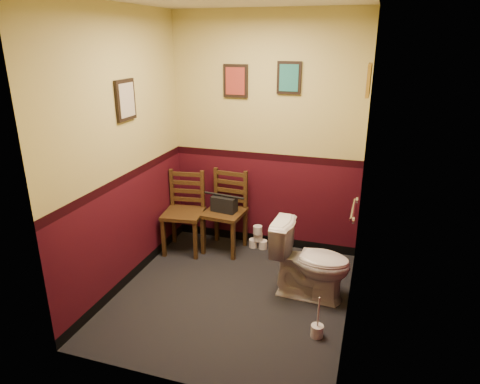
% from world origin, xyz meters
% --- Properties ---
extents(floor, '(2.20, 2.40, 0.00)m').
position_xyz_m(floor, '(0.00, 0.00, 0.00)').
color(floor, black).
rests_on(floor, ground).
extents(wall_back, '(2.20, 0.00, 2.70)m').
position_xyz_m(wall_back, '(0.00, 1.20, 1.35)').
color(wall_back, '#3D0B15').
rests_on(wall_back, ground).
extents(wall_front, '(2.20, 0.00, 2.70)m').
position_xyz_m(wall_front, '(0.00, -1.20, 1.35)').
color(wall_front, '#3D0B15').
rests_on(wall_front, ground).
extents(wall_left, '(0.00, 2.40, 2.70)m').
position_xyz_m(wall_left, '(-1.10, 0.00, 1.35)').
color(wall_left, '#3D0B15').
rests_on(wall_left, ground).
extents(wall_right, '(0.00, 2.40, 2.70)m').
position_xyz_m(wall_right, '(1.10, 0.00, 1.35)').
color(wall_right, '#3D0B15').
rests_on(wall_right, ground).
extents(grab_bar, '(0.05, 0.56, 0.06)m').
position_xyz_m(grab_bar, '(1.07, 0.25, 0.95)').
color(grab_bar, silver).
rests_on(grab_bar, wall_right).
extents(framed_print_back_a, '(0.28, 0.04, 0.36)m').
position_xyz_m(framed_print_back_a, '(-0.35, 1.18, 1.95)').
color(framed_print_back_a, black).
rests_on(framed_print_back_a, wall_back).
extents(framed_print_back_b, '(0.26, 0.04, 0.34)m').
position_xyz_m(framed_print_back_b, '(0.25, 1.18, 2.00)').
color(framed_print_back_b, black).
rests_on(framed_print_back_b, wall_back).
extents(framed_print_left, '(0.04, 0.30, 0.38)m').
position_xyz_m(framed_print_left, '(-1.08, 0.10, 1.85)').
color(framed_print_left, black).
rests_on(framed_print_left, wall_left).
extents(framed_print_right, '(0.04, 0.34, 0.28)m').
position_xyz_m(framed_print_right, '(1.08, 0.60, 2.05)').
color(framed_print_right, olive).
rests_on(framed_print_right, wall_right).
extents(toilet, '(0.79, 0.47, 0.75)m').
position_xyz_m(toilet, '(0.72, 0.23, 0.37)').
color(toilet, white).
rests_on(toilet, floor).
extents(toilet_brush, '(0.11, 0.11, 0.39)m').
position_xyz_m(toilet_brush, '(0.89, -0.37, 0.06)').
color(toilet_brush, silver).
rests_on(toilet_brush, floor).
extents(chair_left, '(0.50, 0.50, 0.94)m').
position_xyz_m(chair_left, '(-0.86, 0.78, 0.47)').
color(chair_left, brown).
rests_on(chair_left, floor).
extents(chair_right, '(0.47, 0.47, 0.95)m').
position_xyz_m(chair_right, '(-0.40, 0.94, 0.48)').
color(chair_right, brown).
rests_on(chair_right, floor).
extents(handbag, '(0.30, 0.18, 0.21)m').
position_xyz_m(handbag, '(-0.40, 0.89, 0.59)').
color(handbag, black).
rests_on(handbag, chair_right).
extents(tp_stack, '(0.23, 0.14, 0.30)m').
position_xyz_m(tp_stack, '(-0.03, 1.05, 0.12)').
color(tp_stack, silver).
rests_on(tp_stack, floor).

